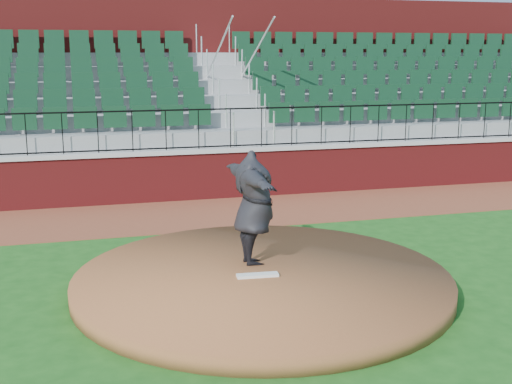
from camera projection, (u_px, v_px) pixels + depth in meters
ground at (281, 291)px, 10.51m from camera, size 90.00×90.00×0.00m
warning_track at (212, 213)px, 15.60m from camera, size 34.00×3.20×0.01m
field_wall at (199, 176)px, 16.99m from camera, size 34.00×0.35×1.20m
wall_cap at (199, 151)px, 16.85m from camera, size 34.00×0.45×0.10m
wall_railing at (199, 129)px, 16.74m from camera, size 34.00×0.05×1.00m
seating_stands at (181, 102)px, 19.21m from camera, size 34.00×5.10×4.60m
concourse_wall at (167, 82)px, 21.75m from camera, size 34.00×0.50×5.50m
pitchers_mound at (262, 281)px, 10.59m from camera, size 6.01×6.01×0.25m
pitching_rubber at (258, 275)px, 10.41m from camera, size 0.67×0.22×0.04m
pitcher at (254, 208)px, 10.87m from camera, size 0.70×2.37×1.92m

